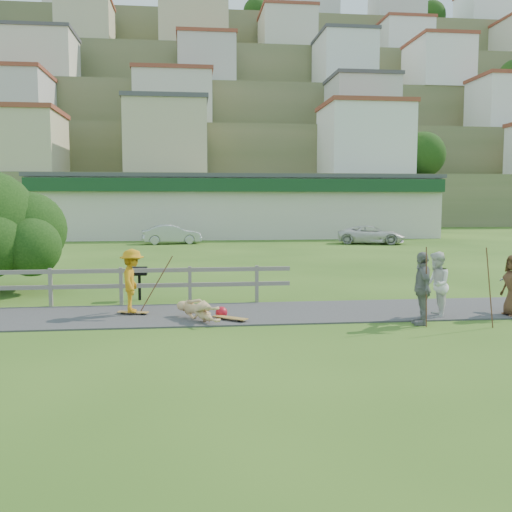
# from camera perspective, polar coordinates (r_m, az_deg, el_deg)

# --- Properties ---
(ground) EXTENTS (260.00, 260.00, 0.00)m
(ground) POSITION_cam_1_polar(r_m,az_deg,el_deg) (13.89, -6.60, -7.13)
(ground) COLOR #2F5518
(ground) RESTS_ON ground
(path) EXTENTS (34.00, 3.00, 0.04)m
(path) POSITION_cam_1_polar(r_m,az_deg,el_deg) (15.35, -6.60, -5.83)
(path) COLOR #343437
(path) RESTS_ON ground
(fence) EXTENTS (15.05, 0.10, 1.10)m
(fence) POSITION_cam_1_polar(r_m,az_deg,el_deg) (17.63, -21.83, -2.40)
(fence) COLOR #5F5A53
(fence) RESTS_ON ground
(strip_mall) EXTENTS (32.50, 10.75, 5.10)m
(strip_mall) POSITION_cam_1_polar(r_m,az_deg,el_deg) (48.65, -1.94, 5.04)
(strip_mall) COLOR beige
(strip_mall) RESTS_ON ground
(hillside) EXTENTS (220.00, 67.00, 47.50)m
(hillside) POSITION_cam_1_polar(r_m,az_deg,el_deg) (105.47, -6.74, 11.75)
(hillside) COLOR #545E37
(hillside) RESTS_ON ground
(skater_rider) EXTENTS (0.65, 1.10, 1.68)m
(skater_rider) POSITION_cam_1_polar(r_m,az_deg,el_deg) (15.41, -12.26, -2.79)
(skater_rider) COLOR #C78212
(skater_rider) RESTS_ON ground
(skater_fallen) EXTENTS (1.58, 1.19, 0.59)m
(skater_fallen) POSITION_cam_1_polar(r_m,az_deg,el_deg) (14.48, -5.78, -5.40)
(skater_fallen) COLOR tan
(skater_fallen) RESTS_ON ground
(spectator_a) EXTENTS (0.92, 1.02, 1.73)m
(spectator_a) POSITION_cam_1_polar(r_m,az_deg,el_deg) (15.53, 17.57, -2.76)
(spectator_a) COLOR silver
(spectator_a) RESTS_ON ground
(spectator_b) EXTENTS (0.60, 1.11, 1.80)m
(spectator_b) POSITION_cam_1_polar(r_m,az_deg,el_deg) (14.58, 16.25, -3.11)
(spectator_b) COLOR gray
(spectator_b) RESTS_ON ground
(car_silver) EXTENTS (4.23, 1.98, 1.34)m
(car_silver) POSITION_cam_1_polar(r_m,az_deg,el_deg) (40.40, -8.45, 2.16)
(car_silver) COLOR #ADB0B5
(car_silver) RESTS_ON ground
(car_white) EXTENTS (5.06, 3.41, 1.29)m
(car_white) POSITION_cam_1_polar(r_m,az_deg,el_deg) (40.76, 11.46, 2.10)
(car_white) COLOR silver
(car_white) RESTS_ON ground
(bbq) EXTENTS (0.47, 0.36, 1.02)m
(bbq) POSITION_cam_1_polar(r_m,az_deg,el_deg) (17.83, -11.57, -2.72)
(bbq) COLOR black
(bbq) RESTS_ON ground
(longboard_rider) EXTENTS (0.85, 0.42, 0.09)m
(longboard_rider) POSITION_cam_1_polar(r_m,az_deg,el_deg) (15.54, -12.20, -5.68)
(longboard_rider) COLOR olive
(longboard_rider) RESTS_ON ground
(longboard_fallen) EXTENTS (0.89, 0.77, 0.11)m
(longboard_fallen) POSITION_cam_1_polar(r_m,az_deg,el_deg) (14.47, -2.58, -6.37)
(longboard_fallen) COLOR olive
(longboard_fallen) RESTS_ON ground
(helmet) EXTENTS (0.31, 0.31, 0.31)m
(helmet) POSITION_cam_1_polar(r_m,az_deg,el_deg) (14.87, -3.48, -5.64)
(helmet) COLOR #B61122
(helmet) RESTS_ON ground
(pole_rider) EXTENTS (0.03, 0.03, 1.78)m
(pole_rider) POSITION_cam_1_polar(r_m,az_deg,el_deg) (15.75, -9.95, -2.37)
(pole_rider) COLOR brown
(pole_rider) RESTS_ON ground
(pole_spec_left) EXTENTS (0.03, 0.03, 1.95)m
(pole_spec_left) POSITION_cam_1_polar(r_m,az_deg,el_deg) (14.27, 16.67, -3.01)
(pole_spec_left) COLOR brown
(pole_spec_left) RESTS_ON ground
(pole_spec_right) EXTENTS (0.03, 0.03, 1.95)m
(pole_spec_right) POSITION_cam_1_polar(r_m,az_deg,el_deg) (14.69, 22.33, -2.94)
(pole_spec_right) COLOR brown
(pole_spec_right) RESTS_ON ground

